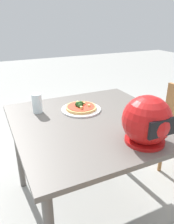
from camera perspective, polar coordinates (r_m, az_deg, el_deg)
ground_plane at (r=1.94m, az=1.43°, el=-22.83°), size 14.00×14.00×0.00m
dining_table at (r=1.53m, az=1.68°, el=-4.80°), size 1.05×1.07×0.77m
pizza_plate at (r=1.64m, az=-1.56°, el=0.69°), size 0.29×0.29×0.01m
pizza at (r=1.63m, az=-1.62°, el=1.34°), size 0.23×0.23×0.05m
motorcycle_helmet at (r=1.21m, az=15.28°, el=-2.28°), size 0.27×0.27×0.27m
drinking_glass at (r=1.62m, az=-12.84°, el=2.23°), size 0.07×0.07×0.14m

